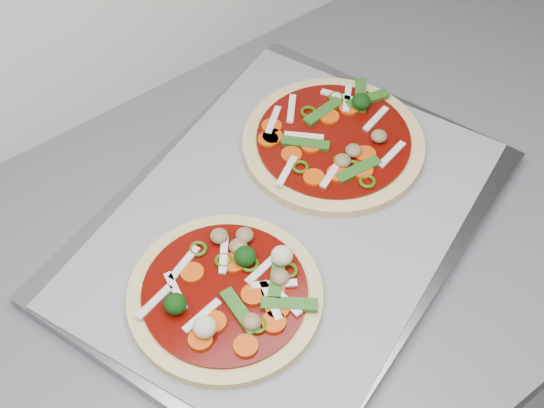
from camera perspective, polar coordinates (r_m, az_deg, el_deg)
base_cabinet at (r=1.46m, az=14.64°, el=-4.57°), size 3.60×0.60×0.86m
countertop at (r=1.12m, az=19.24°, el=8.33°), size 3.60×0.60×0.04m
baking_tray at (r=0.87m, az=1.06°, el=-1.56°), size 0.59×0.51×0.02m
parchment at (r=0.86m, az=1.07°, el=-1.19°), size 0.57×0.50×0.00m
pizza_left at (r=0.79m, az=-3.37°, el=-6.72°), size 0.28×0.28×0.03m
pizza_right at (r=0.93m, az=4.66°, el=4.71°), size 0.23×0.23×0.04m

